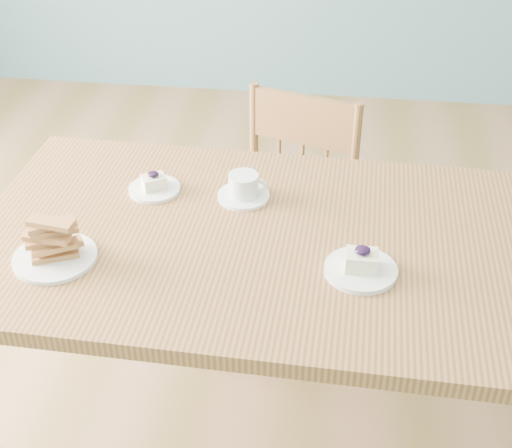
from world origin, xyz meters
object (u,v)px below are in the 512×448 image
(cheesecake_plate_near, at_px, (361,266))
(biscotti_plate, at_px, (53,245))
(coffee_cup, at_px, (244,188))
(dining_table, at_px, (266,261))
(cheesecake_plate_far, at_px, (154,186))
(dining_chair, at_px, (286,224))

(cheesecake_plate_near, distance_m, biscotti_plate, 0.74)
(coffee_cup, bearing_deg, dining_table, -65.23)
(cheesecake_plate_near, relative_size, cheesecake_plate_far, 1.21)
(dining_table, distance_m, coffee_cup, 0.22)
(dining_chair, distance_m, cheesecake_plate_far, 0.64)
(dining_chair, relative_size, cheesecake_plate_near, 5.12)
(dining_table, height_order, biscotti_plate, biscotti_plate)
(cheesecake_plate_near, height_order, cheesecake_plate_far, cheesecake_plate_near)
(cheesecake_plate_near, bearing_deg, coffee_cup, 137.99)
(coffee_cup, relative_size, biscotti_plate, 0.71)
(cheesecake_plate_near, xyz_separation_m, cheesecake_plate_far, (-0.58, 0.29, -0.00))
(cheesecake_plate_near, height_order, biscotti_plate, biscotti_plate)
(dining_chair, height_order, cheesecake_plate_far, dining_chair)
(dining_table, height_order, coffee_cup, coffee_cup)
(dining_table, relative_size, cheesecake_plate_near, 8.79)
(dining_table, xyz_separation_m, dining_chair, (0.01, 0.57, -0.27))
(dining_chair, xyz_separation_m, cheesecake_plate_far, (-0.34, -0.39, 0.37))
(dining_table, xyz_separation_m, biscotti_plate, (-0.50, -0.16, 0.12))
(coffee_cup, bearing_deg, biscotti_plate, -141.83)
(coffee_cup, bearing_deg, cheesecake_plate_far, 178.87)
(cheesecake_plate_near, xyz_separation_m, coffee_cup, (-0.32, 0.29, 0.01))
(coffee_cup, distance_m, biscotti_plate, 0.54)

